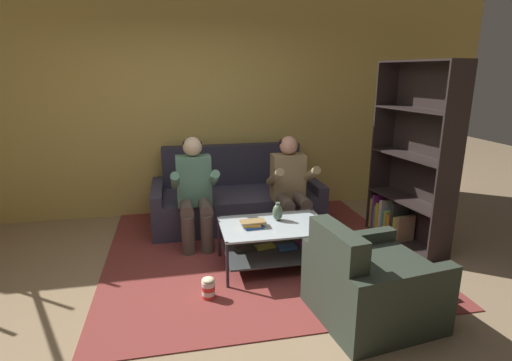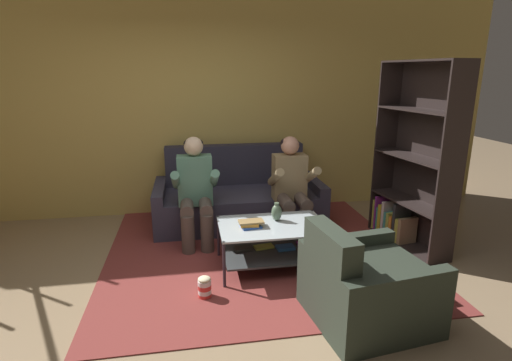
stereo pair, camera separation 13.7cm
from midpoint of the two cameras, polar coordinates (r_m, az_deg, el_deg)
name	(u,v)px [view 2 (the right image)]	position (r m, az deg, el deg)	size (l,w,h in m)	color
ground	(201,308)	(3.45, -6.71, -17.63)	(16.80, 16.80, 0.00)	#93795A
back_partition	(190,105)	(5.37, -8.75, 10.67)	(8.40, 0.12, 2.90)	tan
couch	(238,199)	(5.10, -1.78, -2.68)	(2.07, 0.96, 0.94)	#363445
person_seated_left	(195,187)	(4.40, -7.78, -1.00)	(0.50, 0.58, 1.19)	brown
person_seated_right	(292,184)	(4.57, 5.97, -0.50)	(0.50, 0.58, 1.16)	brown
coffee_table	(272,239)	(3.94, 3.36, -8.36)	(1.03, 0.67, 0.44)	#AFBCC2
area_rug	(255,245)	(4.49, 0.73, -9.20)	(3.13, 3.24, 0.01)	maroon
vase	(277,212)	(3.95, 3.95, -4.54)	(0.10, 0.10, 0.18)	#54694F
book_stack	(250,224)	(3.80, 0.22, -6.21)	(0.24, 0.18, 0.06)	blue
bookshelf	(412,175)	(4.69, 22.23, 0.73)	(0.45, 1.08, 1.98)	black
armchair	(366,287)	(3.28, 16.58, -14.43)	(0.94, 0.92, 0.79)	#2A3227
popcorn_tub	(205,287)	(3.53, -6.22, -14.92)	(0.11, 0.11, 0.20)	red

